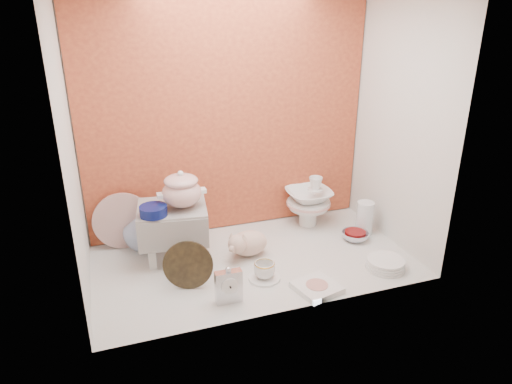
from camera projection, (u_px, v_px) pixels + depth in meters
ground at (254, 261)px, 2.70m from camera, size 1.80×1.80×0.00m
niche_shell at (243, 94)px, 2.51m from camera, size 1.86×1.03×1.53m
step_stool at (174, 232)px, 2.68m from camera, size 0.43×0.38×0.32m
soup_tureen at (181, 189)px, 2.57m from camera, size 0.29×0.29×0.22m
cobalt_bowl at (153, 211)px, 2.51m from camera, size 0.19×0.19×0.05m
floral_platter at (123, 221)px, 2.79m from camera, size 0.35×0.06×0.35m
blue_white_vase at (144, 228)px, 2.80m from camera, size 0.33×0.33×0.26m
lacquer_tray at (188, 265)px, 2.41m from camera, size 0.27×0.13×0.26m
mantel_clock at (229, 285)px, 2.30m from camera, size 0.13×0.05×0.20m
plush_pig at (249, 243)px, 2.73m from camera, size 0.31×0.24×0.17m
teacup_saucer at (264, 278)px, 2.52m from camera, size 0.19×0.19×0.01m
gold_rim_teacup at (264, 270)px, 2.50m from camera, size 0.12×0.12×0.09m
lattice_dish at (317, 287)px, 2.43m from camera, size 0.25×0.25×0.03m
dinner_plate_stack at (386, 264)px, 2.61m from camera, size 0.23×0.23×0.06m
crystal_bowl at (355, 236)px, 2.93m from camera, size 0.22×0.22×0.05m
clear_glass_vase at (365, 218)px, 2.99m from camera, size 0.13×0.13×0.22m
porcelain_tower at (309, 201)px, 3.09m from camera, size 0.37×0.37×0.34m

